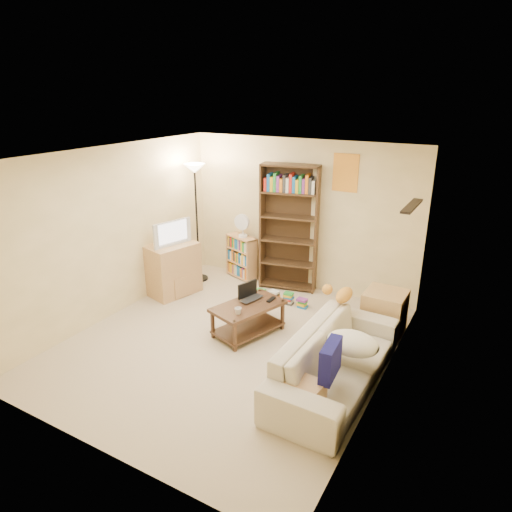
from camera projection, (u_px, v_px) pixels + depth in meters
name	position (u px, v px, depth m)	size (l,w,h in m)	color
room	(228.00, 228.00, 5.61)	(4.50, 4.54, 2.52)	beige
sofa	(336.00, 360.00, 5.20)	(0.92, 2.24, 0.65)	beige
navy_pillow	(330.00, 360.00, 4.66)	(0.43, 0.13, 0.38)	#141458
cream_blanket	(353.00, 343.00, 5.09)	(0.60, 0.43, 0.26)	white
tabby_cat	(341.00, 294.00, 5.89)	(0.51, 0.19, 0.18)	orange
coffee_table	(248.00, 315.00, 6.31)	(0.84, 1.12, 0.44)	#482E1B
laptop	(254.00, 300.00, 6.35)	(0.31, 0.40, 0.03)	black
laptop_screen	(247.00, 289.00, 6.41)	(0.01, 0.33, 0.22)	white
mug	(238.00, 311.00, 5.98)	(0.10, 0.10, 0.09)	silver
tv_remote	(271.00, 300.00, 6.38)	(0.06, 0.18, 0.02)	black
tv_stand	(172.00, 269.00, 7.55)	(0.57, 0.80, 0.86)	tan
television	(170.00, 232.00, 7.33)	(0.27, 0.71, 0.41)	black
tall_bookshelf	(289.00, 225.00, 7.51)	(1.00, 0.51, 2.12)	#452D1A
short_bookshelf	(242.00, 257.00, 8.18)	(0.65, 0.43, 0.78)	tan
desk_fan	(242.00, 224.00, 7.91)	(0.28, 0.16, 0.42)	white
floor_lamp	(195.00, 189.00, 7.66)	(0.35, 0.35, 2.07)	black
side_table	(384.00, 312.00, 6.33)	(0.54, 0.54, 0.62)	#D9B16A
end_cabinet	(294.00, 401.00, 4.67)	(0.53, 0.44, 0.44)	tan
book_stacks	(282.00, 298.00, 7.30)	(0.90, 0.14, 0.19)	red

